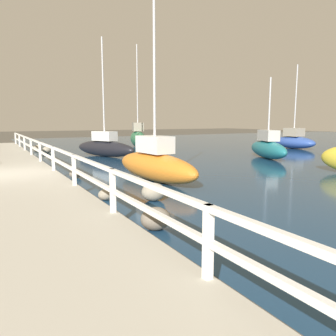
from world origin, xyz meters
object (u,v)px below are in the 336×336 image
at_px(sailboat_blue, 294,141).
at_px(sailboat_orange, 155,164).
at_px(sailboat_black, 105,147).
at_px(sailboat_green, 138,138).
at_px(sailboat_teal, 268,147).

bearing_deg(sailboat_blue, sailboat_orange, -156.71).
xyz_separation_m(sailboat_orange, sailboat_black, (1.05, 8.72, -0.03)).
relative_size(sailboat_green, sailboat_orange, 1.24).
height_order(sailboat_blue, sailboat_orange, sailboat_orange).
relative_size(sailboat_green, sailboat_blue, 1.29).
xyz_separation_m(sailboat_green, sailboat_black, (-4.82, -5.87, -0.17)).
xyz_separation_m(sailboat_teal, sailboat_blue, (6.87, 3.92, -0.02)).
bearing_deg(sailboat_blue, sailboat_black, 172.87).
bearing_deg(sailboat_green, sailboat_teal, -56.27).
height_order(sailboat_green, sailboat_black, sailboat_green).
bearing_deg(sailboat_green, sailboat_orange, -93.33).
bearing_deg(sailboat_blue, sailboat_green, 142.17).
bearing_deg(sailboat_teal, sailboat_orange, -136.93).
distance_m(sailboat_blue, sailboat_black, 14.86).
distance_m(sailboat_blue, sailboat_orange, 17.35).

